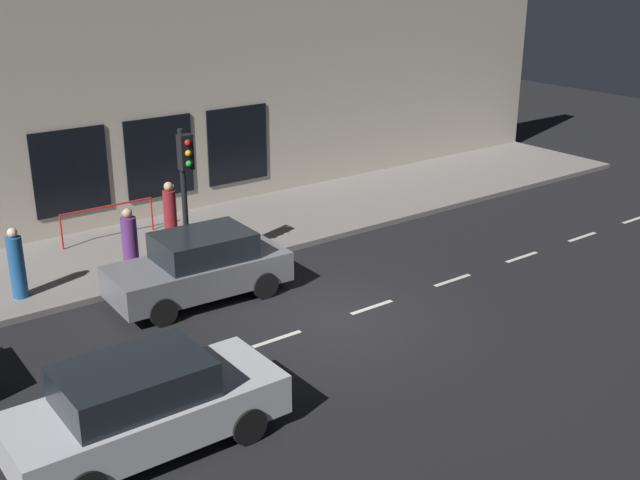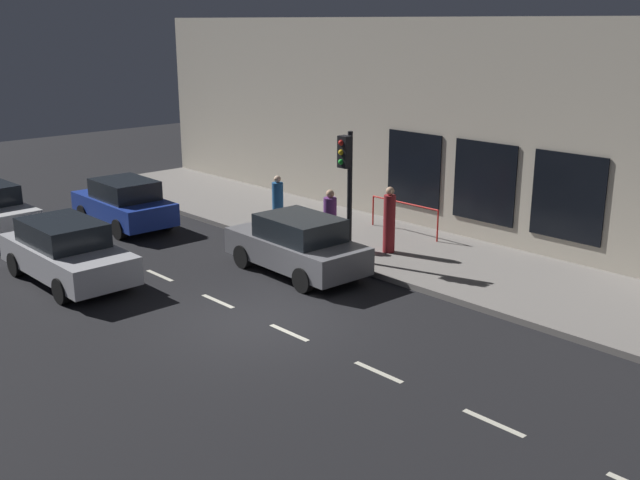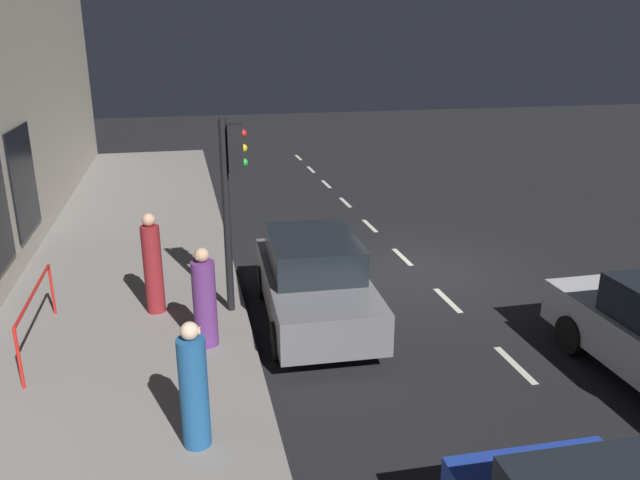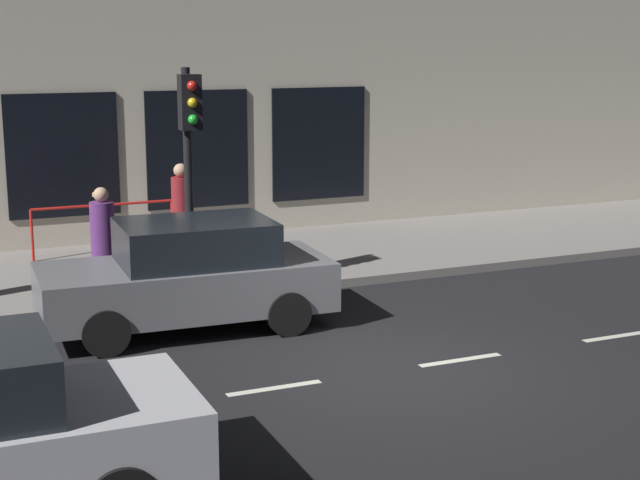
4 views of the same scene
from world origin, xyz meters
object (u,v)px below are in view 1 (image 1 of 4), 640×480
object	(u,v)px
parked_car_1	(200,267)
pedestrian_0	(171,219)
pedestrian_2	(17,265)
parked_car_2	(144,406)
traffic_light	(185,174)
pedestrian_1	(130,244)

from	to	relation	value
parked_car_1	pedestrian_0	xyz separation A→B (m)	(2.84, -0.71, 0.25)
pedestrian_2	parked_car_2	bearing A→B (deg)	93.96
pedestrian_2	traffic_light	bearing A→B (deg)	172.43
parked_car_1	pedestrian_1	distance (m)	2.16
pedestrian_0	pedestrian_2	size ratio (longest dim) A/B	1.13
parked_car_2	pedestrian_0	xyz separation A→B (m)	(7.55, -4.30, 0.25)
traffic_light	pedestrian_1	world-z (taller)	traffic_light
parked_car_2	pedestrian_2	bearing A→B (deg)	179.18
pedestrian_0	pedestrian_1	xyz separation A→B (m)	(-0.85, 1.52, -0.11)
pedestrian_1	pedestrian_2	world-z (taller)	pedestrian_1
pedestrian_1	pedestrian_0	bearing A→B (deg)	-28.93
parked_car_2	pedestrian_0	size ratio (longest dim) A/B	2.36
traffic_light	pedestrian_1	distance (m)	2.20
parked_car_2	pedestrian_1	xyz separation A→B (m)	(6.70, -2.78, 0.14)
parked_car_2	parked_car_1	bearing A→B (deg)	143.06
pedestrian_0	pedestrian_2	bearing A→B (deg)	-61.40
traffic_light	pedestrian_0	size ratio (longest dim) A/B	1.88
traffic_light	parked_car_1	world-z (taller)	traffic_light
parked_car_2	pedestrian_2	size ratio (longest dim) A/B	2.66
traffic_light	parked_car_1	size ratio (longest dim) A/B	0.85
parked_car_1	pedestrian_0	bearing A→B (deg)	-11.57
pedestrian_0	parked_car_1	bearing A→B (deg)	6.50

